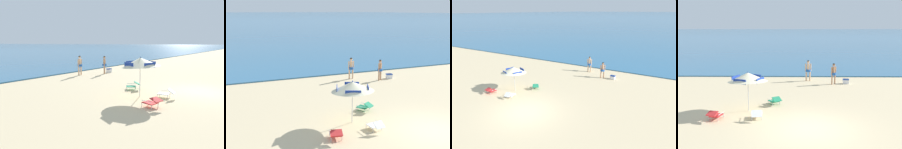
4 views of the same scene
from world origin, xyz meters
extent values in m
plane|color=#D1BA8E|center=(0.00, 0.00, 0.00)|extent=(800.00, 800.00, 0.00)
cube|color=#2D668E|center=(0.00, 412.40, 0.05)|extent=(800.00, 800.00, 0.10)
cylinder|color=silver|center=(-3.22, 2.44, 1.08)|extent=(0.04, 0.04, 2.17)
cone|color=beige|center=(-3.22, 2.44, 1.93)|extent=(2.68, 2.70, 0.64)
cube|color=navy|center=(-2.93, 3.16, 1.82)|extent=(0.72, 0.33, 0.27)
cube|color=navy|center=(-3.94, 2.74, 1.82)|extent=(0.33, 0.72, 0.27)
cube|color=navy|center=(-3.52, 1.72, 1.82)|extent=(0.72, 0.33, 0.27)
cube|color=navy|center=(-2.50, 2.14, 1.82)|extent=(0.33, 0.72, 0.27)
sphere|color=navy|center=(-3.22, 2.44, 2.20)|extent=(0.06, 0.06, 0.06)
cube|color=red|center=(-4.64, 1.14, 0.20)|extent=(0.64, 0.70, 0.04)
cube|color=red|center=(-4.73, 0.79, 0.42)|extent=(0.58, 0.52, 0.15)
cylinder|color=silver|center=(-4.82, 1.47, 0.09)|extent=(0.03, 0.03, 0.18)
cylinder|color=silver|center=(-4.34, 1.36, 0.09)|extent=(0.03, 0.03, 0.18)
cylinder|color=silver|center=(-4.95, 0.91, 0.09)|extent=(0.03, 0.03, 0.18)
cylinder|color=silver|center=(-4.47, 0.80, 0.09)|extent=(0.03, 0.03, 0.18)
cylinder|color=silver|center=(-4.92, 1.20, 0.32)|extent=(0.15, 0.53, 0.02)
cylinder|color=silver|center=(-4.37, 1.07, 0.32)|extent=(0.15, 0.53, 0.02)
cube|color=#1E7F56|center=(-1.93, 3.76, 0.20)|extent=(0.76, 0.79, 0.04)
cube|color=#1E7F56|center=(-1.72, 3.43, 0.41)|extent=(0.63, 0.60, 0.22)
cylinder|color=silver|center=(-2.29, 3.87, 0.09)|extent=(0.03, 0.03, 0.18)
cylinder|color=silver|center=(-1.88, 4.13, 0.09)|extent=(0.03, 0.03, 0.18)
cylinder|color=silver|center=(-1.98, 3.39, 0.09)|extent=(0.03, 0.03, 0.18)
cylinder|color=silver|center=(-1.57, 3.65, 0.09)|extent=(0.03, 0.03, 0.18)
cylinder|color=silver|center=(-2.17, 3.61, 0.32)|extent=(0.31, 0.47, 0.02)
cylinder|color=silver|center=(-1.69, 3.91, 0.32)|extent=(0.31, 0.47, 0.02)
cube|color=white|center=(-2.60, 1.29, 0.20)|extent=(0.59, 0.66, 0.04)
cube|color=white|center=(-2.55, 0.87, 0.39)|extent=(0.53, 0.42, 0.27)
cylinder|color=silver|center=(-2.87, 1.54, 0.09)|extent=(0.03, 0.03, 0.18)
cylinder|color=silver|center=(-2.39, 1.60, 0.09)|extent=(0.03, 0.03, 0.18)
cylinder|color=silver|center=(-2.81, 0.98, 0.09)|extent=(0.03, 0.03, 0.18)
cylinder|color=silver|center=(-2.32, 1.03, 0.09)|extent=(0.03, 0.03, 0.18)
cylinder|color=silver|center=(-2.88, 1.26, 0.32)|extent=(0.09, 0.54, 0.02)
cylinder|color=silver|center=(-2.32, 1.32, 0.32)|extent=(0.09, 0.54, 0.02)
cylinder|color=tan|center=(2.64, 9.44, 0.42)|extent=(0.12, 0.12, 0.85)
cylinder|color=tan|center=(2.39, 9.28, 0.42)|extent=(0.12, 0.12, 0.85)
cylinder|color=#1E51A3|center=(2.51, 9.36, 0.87)|extent=(0.42, 0.42, 0.18)
cylinder|color=tan|center=(2.51, 9.36, 1.14)|extent=(0.23, 0.23, 0.60)
cylinder|color=tan|center=(2.69, 9.47, 1.13)|extent=(0.09, 0.09, 0.63)
cylinder|color=tan|center=(2.33, 9.25, 1.13)|extent=(0.09, 0.09, 0.63)
sphere|color=tan|center=(2.51, 9.36, 1.59)|extent=(0.23, 0.23, 0.23)
sphere|color=black|center=(2.51, 9.36, 1.62)|extent=(0.21, 0.21, 0.21)
cylinder|color=#D8A87F|center=(0.36, 10.69, 0.44)|extent=(0.13, 0.13, 0.88)
cylinder|color=#D8A87F|center=(0.67, 10.70, 0.44)|extent=(0.13, 0.13, 0.88)
cylinder|color=#1E51A3|center=(0.52, 10.69, 0.90)|extent=(0.44, 0.44, 0.18)
cylinder|color=#D8A87F|center=(0.52, 10.69, 1.20)|extent=(0.24, 0.24, 0.63)
cylinder|color=#D8A87F|center=(0.30, 10.69, 1.18)|extent=(0.10, 0.10, 0.66)
cylinder|color=#D8A87F|center=(0.74, 10.70, 1.18)|extent=(0.10, 0.10, 0.66)
sphere|color=#D8A87F|center=(0.52, 10.69, 1.67)|extent=(0.24, 0.24, 0.24)
sphere|color=black|center=(0.52, 10.69, 1.70)|extent=(0.22, 0.22, 0.22)
cube|color=white|center=(3.57, 9.59, 0.16)|extent=(0.52, 0.40, 0.32)
cube|color=navy|center=(3.57, 9.59, 0.36)|extent=(0.53, 0.41, 0.08)
cylinder|color=black|center=(3.57, 9.59, 0.42)|extent=(0.34, 0.06, 0.02)
camera|label=1|loc=(-13.32, -2.91, 2.96)|focal=33.42mm
camera|label=2|loc=(-8.71, -9.21, 5.63)|focal=42.91mm
camera|label=3|loc=(8.05, -8.82, 6.82)|focal=29.99mm
camera|label=4|loc=(-0.72, -11.09, 4.56)|focal=40.89mm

